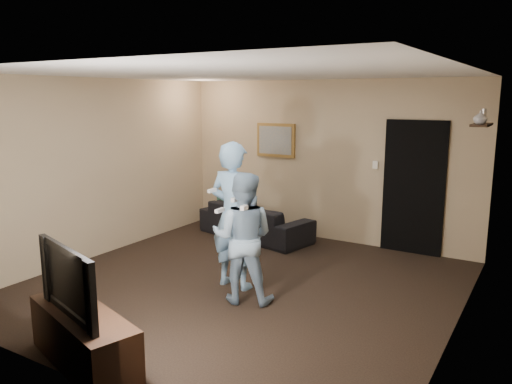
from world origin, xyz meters
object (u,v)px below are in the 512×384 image
Objects in this scene: sofa at (255,221)px; tv_console at (84,338)px; wii_player_right at (243,238)px; wii_player_left at (234,215)px; television at (80,279)px.

sofa is 4.33m from tv_console.
sofa is at bearing 117.85° from tv_console.
wii_player_right reaches higher than sofa.
sofa reaches higher than tv_console.
tv_console is 2.04m from wii_player_right.
sofa is 2.29m from wii_player_left.
wii_player_right is at bearing 94.38° from television.
tv_console is 0.90× the size of wii_player_right.
wii_player_right is at bearing -43.59° from wii_player_left.
wii_player_left reaches higher than wii_player_right.
wii_player_right is at bearing 94.38° from tv_console.
sofa is at bearing 117.85° from television.
wii_player_right reaches higher than tv_console.
wii_player_right is (0.43, 1.92, 0.51)m from tv_console.
television is at bearing -102.60° from wii_player_right.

